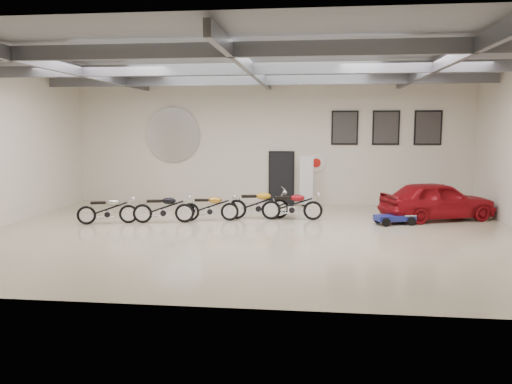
# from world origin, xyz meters

# --- Properties ---
(floor) EXTENTS (16.00, 12.00, 0.01)m
(floor) POSITION_xyz_m (0.00, 0.00, 0.00)
(floor) COLOR #BFB492
(floor) RESTS_ON ground
(ceiling) EXTENTS (16.00, 12.00, 0.01)m
(ceiling) POSITION_xyz_m (0.00, 0.00, 5.00)
(ceiling) COLOR slate
(ceiling) RESTS_ON back_wall
(back_wall) EXTENTS (16.00, 0.02, 5.00)m
(back_wall) POSITION_xyz_m (0.00, 6.00, 2.50)
(back_wall) COLOR beige
(back_wall) RESTS_ON floor
(ceiling_beams) EXTENTS (15.80, 11.80, 0.32)m
(ceiling_beams) POSITION_xyz_m (0.00, 0.00, 4.75)
(ceiling_beams) COLOR #595A60
(ceiling_beams) RESTS_ON ceiling
(door) EXTENTS (0.92, 0.08, 2.10)m
(door) POSITION_xyz_m (0.50, 5.95, 1.05)
(door) COLOR black
(door) RESTS_ON back_wall
(logo_plaque) EXTENTS (2.30, 0.06, 1.16)m
(logo_plaque) POSITION_xyz_m (-4.00, 5.95, 2.80)
(logo_plaque) COLOR silver
(logo_plaque) RESTS_ON back_wall
(poster_left) EXTENTS (1.05, 0.08, 1.35)m
(poster_left) POSITION_xyz_m (3.00, 5.96, 3.10)
(poster_left) COLOR black
(poster_left) RESTS_ON back_wall
(poster_mid) EXTENTS (1.05, 0.08, 1.35)m
(poster_mid) POSITION_xyz_m (4.60, 5.96, 3.10)
(poster_mid) COLOR black
(poster_mid) RESTS_ON back_wall
(poster_right) EXTENTS (1.05, 0.08, 1.35)m
(poster_right) POSITION_xyz_m (6.20, 5.96, 3.10)
(poster_right) COLOR black
(poster_right) RESTS_ON back_wall
(oil_sign) EXTENTS (0.72, 0.10, 0.72)m
(oil_sign) POSITION_xyz_m (1.90, 5.95, 1.70)
(oil_sign) COLOR white
(oil_sign) RESTS_ON back_wall
(banner_stand) EXTENTS (0.55, 0.27, 1.95)m
(banner_stand) POSITION_xyz_m (1.52, 5.50, 0.98)
(banner_stand) COLOR white
(banner_stand) RESTS_ON floor
(motorcycle_silver) EXTENTS (1.97, 1.10, 0.98)m
(motorcycle_silver) POSITION_xyz_m (-4.83, 1.05, 0.49)
(motorcycle_silver) COLOR silver
(motorcycle_silver) RESTS_ON floor
(motorcycle_black) EXTENTS (2.03, 0.96, 1.02)m
(motorcycle_black) POSITION_xyz_m (-3.08, 1.44, 0.51)
(motorcycle_black) COLOR silver
(motorcycle_black) RESTS_ON floor
(motorcycle_gold) EXTENTS (1.95, 0.87, 0.98)m
(motorcycle_gold) POSITION_xyz_m (-1.64, 1.96, 0.49)
(motorcycle_gold) COLOR silver
(motorcycle_gold) RESTS_ON floor
(motorcycle_yellow) EXTENTS (2.20, 1.09, 1.10)m
(motorcycle_yellow) POSITION_xyz_m (-0.08, 2.52, 0.55)
(motorcycle_yellow) COLOR silver
(motorcycle_yellow) RESTS_ON floor
(motorcycle_red) EXTENTS (2.04, 0.70, 1.05)m
(motorcycle_red) POSITION_xyz_m (1.08, 2.45, 0.53)
(motorcycle_red) COLOR silver
(motorcycle_red) RESTS_ON floor
(go_kart) EXTENTS (1.70, 1.14, 0.56)m
(go_kart) POSITION_xyz_m (4.55, 2.10, 0.28)
(go_kart) COLOR navy
(go_kart) RESTS_ON floor
(vintage_car) EXTENTS (2.73, 4.15, 1.31)m
(vintage_car) POSITION_xyz_m (5.98, 3.11, 0.66)
(vintage_car) COLOR maroon
(vintage_car) RESTS_ON floor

